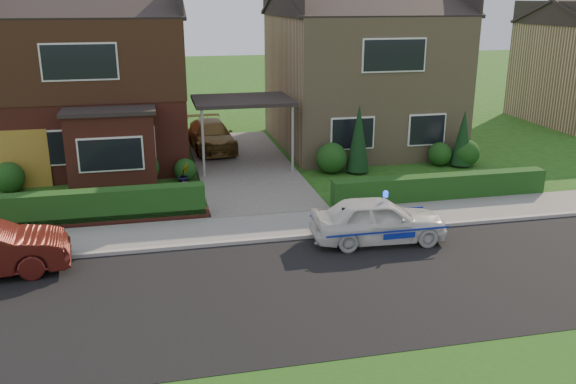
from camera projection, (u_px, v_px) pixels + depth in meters
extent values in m
plane|color=#1D4913|center=(314.00, 288.00, 14.34)|extent=(120.00, 120.00, 0.00)
cube|color=black|center=(314.00, 288.00, 14.34)|extent=(60.00, 6.00, 0.02)
cube|color=#9E9993|center=(286.00, 238.00, 17.15)|extent=(60.00, 0.16, 0.12)
cube|color=slate|center=(279.00, 226.00, 18.13)|extent=(60.00, 2.00, 0.10)
cube|color=#666059|center=(244.00, 166.00, 24.54)|extent=(3.80, 12.00, 0.12)
cube|color=maroon|center=(93.00, 89.00, 25.25)|extent=(7.20, 8.00, 5.80)
cube|color=white|center=(42.00, 149.00, 21.65)|extent=(1.80, 0.08, 1.30)
cube|color=white|center=(133.00, 144.00, 22.31)|extent=(1.60, 0.08, 1.30)
cube|color=white|center=(79.00, 62.00, 21.06)|extent=(2.60, 0.08, 1.30)
cube|color=black|center=(89.00, 53.00, 24.81)|extent=(7.26, 8.06, 2.90)
cube|color=maroon|center=(112.00, 151.00, 21.54)|extent=(3.00, 1.40, 2.70)
cube|color=black|center=(108.00, 111.00, 21.11)|extent=(3.20, 1.60, 0.14)
cube|color=#9C8360|center=(359.00, 81.00, 27.67)|extent=(7.20, 8.00, 5.80)
cube|color=white|center=(352.00, 133.00, 24.06)|extent=(1.80, 0.08, 1.30)
cube|color=white|center=(427.00, 130.00, 24.72)|extent=(1.60, 0.08, 1.30)
cube|color=white|center=(394.00, 55.00, 23.47)|extent=(2.60, 0.08, 1.30)
cube|color=black|center=(242.00, 100.00, 23.73)|extent=(3.80, 3.00, 0.14)
cylinder|color=gray|center=(203.00, 144.00, 22.49)|extent=(0.10, 0.10, 2.70)
cylinder|color=gray|center=(293.00, 140.00, 23.20)|extent=(0.10, 0.10, 2.70)
cube|color=olive|center=(17.00, 160.00, 21.56)|extent=(2.20, 0.10, 2.10)
cube|color=maroon|center=(78.00, 223.00, 18.00)|extent=(7.70, 0.25, 0.36)
cube|color=#133D14|center=(80.00, 226.00, 18.20)|extent=(7.50, 0.55, 0.90)
cube|color=#133D14|center=(439.00, 201.00, 20.51)|extent=(7.50, 0.55, 0.80)
sphere|color=#133D14|center=(9.00, 177.00, 21.23)|extent=(1.08, 1.08, 1.08)
sphere|color=#133D14|center=(141.00, 168.00, 21.95)|extent=(1.32, 1.32, 1.32)
sphere|color=#133D14|center=(185.00, 170.00, 22.63)|extent=(0.84, 0.84, 0.84)
sphere|color=#133D14|center=(331.00, 158.00, 23.55)|extent=(1.20, 1.20, 1.20)
sphere|color=#133D14|center=(440.00, 154.00, 24.64)|extent=(0.96, 0.96, 0.96)
sphere|color=#133D14|center=(466.00, 153.00, 24.55)|extent=(1.08, 1.08, 1.08)
cone|color=black|center=(358.00, 140.00, 23.36)|extent=(0.90, 0.90, 2.60)
cone|color=black|center=(463.00, 140.00, 24.34)|extent=(0.90, 0.90, 2.20)
imported|color=silver|center=(378.00, 220.00, 16.89)|extent=(1.75, 3.84, 1.28)
sphere|color=#193FF2|center=(386.00, 195.00, 16.71)|extent=(0.17, 0.17, 0.17)
cube|color=navy|center=(388.00, 232.00, 16.20)|extent=(3.45, 0.02, 0.05)
cube|color=navy|center=(369.00, 213.00, 17.61)|extent=(3.45, 0.01, 0.05)
ellipsoid|color=black|center=(344.00, 215.00, 16.50)|extent=(0.22, 0.17, 0.21)
sphere|color=white|center=(345.00, 216.00, 16.45)|extent=(0.11, 0.11, 0.11)
sphere|color=black|center=(345.00, 211.00, 16.44)|extent=(0.13, 0.13, 0.13)
cone|color=black|center=(343.00, 208.00, 16.42)|extent=(0.04, 0.04, 0.05)
cone|color=black|center=(346.00, 208.00, 16.44)|extent=(0.04, 0.04, 0.05)
imported|color=brown|center=(211.00, 135.00, 26.76)|extent=(2.03, 4.37, 1.24)
imported|color=gray|center=(86.00, 205.00, 18.78)|extent=(0.46, 0.33, 0.82)
imported|color=gray|center=(184.00, 175.00, 21.89)|extent=(0.58, 0.54, 0.84)
imported|color=gray|center=(187.00, 193.00, 20.03)|extent=(0.55, 0.55, 0.78)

